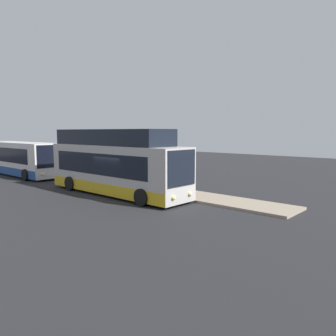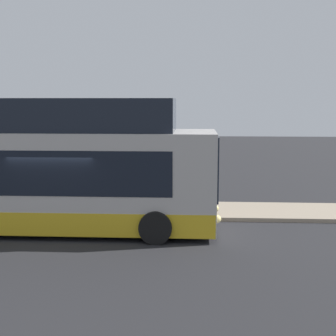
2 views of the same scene
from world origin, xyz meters
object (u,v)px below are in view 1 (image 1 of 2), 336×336
at_px(bus_second, 20,159).
at_px(sign_post, 151,166).
at_px(bus_lead, 115,165).
at_px(passenger_waiting, 166,175).
at_px(suitcase, 165,184).
at_px(passenger_boarding, 187,177).

height_order(bus_second, sign_post, bus_second).
bearing_deg(sign_post, bus_lead, -100.60).
relative_size(passenger_waiting, suitcase, 1.85).
bearing_deg(suitcase, bus_lead, -119.94).
relative_size(passenger_waiting, sign_post, 0.72).
bearing_deg(passenger_waiting, sign_post, -53.57).
height_order(passenger_waiting, sign_post, sign_post).
bearing_deg(suitcase, passenger_boarding, 16.16).
bearing_deg(passenger_waiting, suitcase, 29.61).
bearing_deg(sign_post, passenger_waiting, 38.41).
height_order(suitcase, sign_post, sign_post).
xyz_separation_m(passenger_boarding, passenger_waiting, (-1.88, 0.06, -0.01)).
bearing_deg(passenger_boarding, bus_second, 31.10).
distance_m(bus_lead, passenger_boarding, 4.76).
height_order(bus_second, passenger_waiting, bus_second).
xyz_separation_m(bus_lead, bus_second, (-13.87, 0.00, -0.35)).
bearing_deg(passenger_boarding, passenger_waiting, 18.26).
bearing_deg(passenger_waiting, passenger_boarding, 86.34).
bearing_deg(sign_post, bus_second, -169.15).
height_order(passenger_boarding, suitcase, passenger_boarding).
height_order(bus_lead, bus_second, bus_lead).
bearing_deg(bus_second, sign_post, 10.85).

